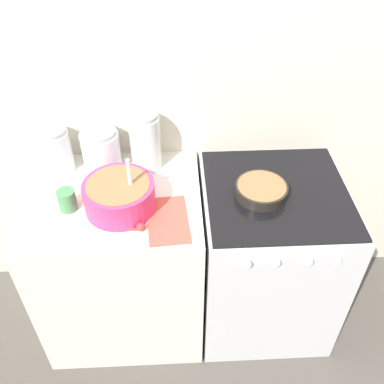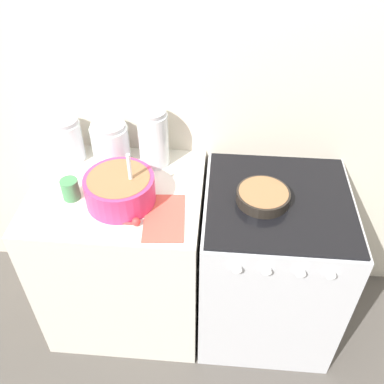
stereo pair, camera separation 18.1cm
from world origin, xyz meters
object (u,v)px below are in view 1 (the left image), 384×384
Objects in this scene: baking_pan at (261,190)px; storage_jar_middle at (102,152)px; tin_can at (67,200)px; storage_jar_right at (146,144)px; stove at (266,256)px; storage_jar_left at (56,152)px; mixing_bowl at (119,194)px.

storage_jar_middle is at bearing 161.64° from baking_pan.
tin_can reaches higher than baking_pan.
storage_jar_right is at bearing 41.21° from tin_can.
tin_can is at bearing -176.73° from baking_pan.
storage_jar_middle reaches higher than tin_can.
baking_pan reaches higher than stove.
storage_jar_left reaches higher than storage_jar_middle.
mixing_bowl is 0.22m from tin_can.
storage_jar_middle is (0.20, -0.00, -0.01)m from storage_jar_left.
storage_jar_left is at bearing 180.00° from storage_jar_right.
baking_pan is at bearing -14.42° from storage_jar_left.
baking_pan is 2.43× the size of tin_can.
stove is 4.37× the size of storage_jar_middle.
tin_can is (-0.12, -0.28, -0.04)m from storage_jar_middle.
baking_pan is 1.07× the size of storage_jar_left.
baking_pan is at bearing -18.36° from storage_jar_middle.
baking_pan is 0.56m from storage_jar_right.
mixing_bowl is at bearing -175.20° from baking_pan.
storage_jar_right is (-0.58, 0.22, 0.56)m from stove.
storage_jar_left is 0.21m from storage_jar_middle.
storage_jar_left is (-0.31, 0.29, 0.02)m from mixing_bowl.
storage_jar_right is 0.43m from tin_can.
baking_pan is 0.75m from storage_jar_middle.
storage_jar_right reaches higher than stove.
stove is 3.15× the size of storage_jar_right.
stove is 4.12× the size of storage_jar_left.
tin_can is (0.09, -0.28, -0.04)m from storage_jar_left.
stove is at bearing -15.47° from storage_jar_middle.
baking_pan is 0.82m from tin_can.
stove is 0.83m from storage_jar_right.
mixing_bowl is 0.30m from storage_jar_middle.
stove is at bearing 4.10° from tin_can.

